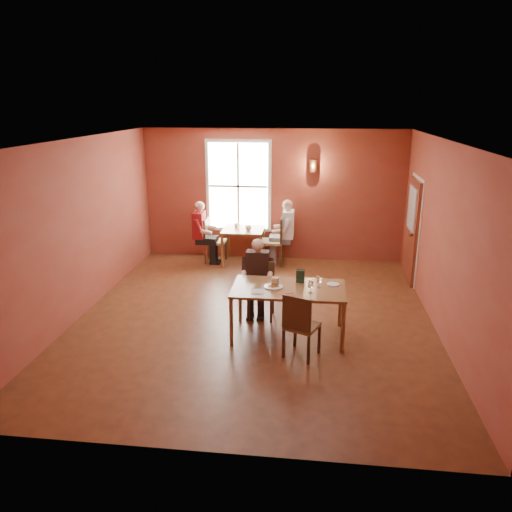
# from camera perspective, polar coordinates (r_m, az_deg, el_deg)

# --- Properties ---
(ground) EXTENTS (6.00, 7.00, 0.01)m
(ground) POSITION_cam_1_polar(r_m,az_deg,el_deg) (8.69, -0.16, -7.02)
(ground) COLOR brown
(ground) RESTS_ON ground
(wall_back) EXTENTS (6.00, 0.04, 3.00)m
(wall_back) POSITION_cam_1_polar(r_m,az_deg,el_deg) (11.59, 1.95, 6.96)
(wall_back) COLOR brown
(wall_back) RESTS_ON ground
(wall_front) EXTENTS (6.00, 0.04, 3.00)m
(wall_front) POSITION_cam_1_polar(r_m,az_deg,el_deg) (4.93, -5.16, -7.73)
(wall_front) COLOR brown
(wall_front) RESTS_ON ground
(wall_left) EXTENTS (0.04, 7.00, 3.00)m
(wall_left) POSITION_cam_1_polar(r_m,az_deg,el_deg) (9.05, -19.41, 3.02)
(wall_left) COLOR brown
(wall_left) RESTS_ON ground
(wall_right) EXTENTS (0.04, 7.00, 3.00)m
(wall_right) POSITION_cam_1_polar(r_m,az_deg,el_deg) (8.38, 20.65, 1.81)
(wall_right) COLOR brown
(wall_right) RESTS_ON ground
(ceiling) EXTENTS (6.00, 7.00, 0.04)m
(ceiling) POSITION_cam_1_polar(r_m,az_deg,el_deg) (7.94, -0.18, 13.12)
(ceiling) COLOR white
(ceiling) RESTS_ON wall_back
(window) EXTENTS (1.36, 0.10, 1.96)m
(window) POSITION_cam_1_polar(r_m,az_deg,el_deg) (11.60, -2.04, 7.97)
(window) COLOR white
(window) RESTS_ON wall_back
(door) EXTENTS (0.12, 1.04, 2.10)m
(door) POSITION_cam_1_polar(r_m,az_deg,el_deg) (10.66, 17.32, 2.78)
(door) COLOR maroon
(door) RESTS_ON ground
(wall_sconce) EXTENTS (0.16, 0.16, 0.28)m
(wall_sconce) POSITION_cam_1_polar(r_m,az_deg,el_deg) (11.35, 6.55, 10.21)
(wall_sconce) COLOR brown
(wall_sconce) RESTS_ON wall_back
(main_table) EXTENTS (1.74, 0.98, 0.82)m
(main_table) POSITION_cam_1_polar(r_m,az_deg,el_deg) (7.90, 3.69, -6.38)
(main_table) COLOR brown
(main_table) RESTS_ON ground
(chair_diner_main) EXTENTS (0.42, 0.42, 0.95)m
(chair_diner_main) POSITION_cam_1_polar(r_m,az_deg,el_deg) (8.51, 0.58, -4.07)
(chair_diner_main) COLOR brown
(chair_diner_main) RESTS_ON ground
(diner_main) EXTENTS (0.52, 0.52, 1.29)m
(diner_main) POSITION_cam_1_polar(r_m,az_deg,el_deg) (8.43, 0.57, -3.08)
(diner_main) COLOR black
(diner_main) RESTS_ON ground
(chair_empty) EXTENTS (0.57, 0.57, 0.98)m
(chair_empty) POSITION_cam_1_polar(r_m,az_deg,el_deg) (7.30, 5.29, -7.79)
(chair_empty) COLOR brown
(chair_empty) RESTS_ON ground
(plate_food) EXTENTS (0.30, 0.30, 0.04)m
(plate_food) POSITION_cam_1_polar(r_m,az_deg,el_deg) (7.74, 2.01, -3.46)
(plate_food) COLOR silver
(plate_food) RESTS_ON main_table
(sandwich) EXTENTS (0.12, 0.11, 0.12)m
(sandwich) POSITION_cam_1_polar(r_m,az_deg,el_deg) (7.78, 2.20, -3.03)
(sandwich) COLOR #DBB566
(sandwich) RESTS_ON main_table
(goblet_a) EXTENTS (0.10, 0.10, 0.20)m
(goblet_a) POSITION_cam_1_polar(r_m,az_deg,el_deg) (7.76, 7.23, -2.89)
(goblet_a) COLOR white
(goblet_a) RESTS_ON main_table
(goblet_c) EXTENTS (0.10, 0.10, 0.20)m
(goblet_c) POSITION_cam_1_polar(r_m,az_deg,el_deg) (7.53, 6.26, -3.50)
(goblet_c) COLOR white
(goblet_c) RESTS_ON main_table
(menu_stand) EXTENTS (0.14, 0.09, 0.22)m
(menu_stand) POSITION_cam_1_polar(r_m,az_deg,el_deg) (7.92, 5.09, -2.31)
(menu_stand) COLOR #1E3827
(menu_stand) RESTS_ON main_table
(knife) EXTENTS (0.21, 0.10, 0.00)m
(knife) POSITION_cam_1_polar(r_m,az_deg,el_deg) (7.50, 3.48, -4.33)
(knife) COLOR silver
(knife) RESTS_ON main_table
(napkin) EXTENTS (0.21, 0.21, 0.01)m
(napkin) POSITION_cam_1_polar(r_m,az_deg,el_deg) (7.57, 0.25, -4.05)
(napkin) COLOR white
(napkin) RESTS_ON main_table
(side_plate) EXTENTS (0.23, 0.23, 0.02)m
(side_plate) POSITION_cam_1_polar(r_m,az_deg,el_deg) (7.94, 8.82, -3.21)
(side_plate) COLOR white
(side_plate) RESTS_ON main_table
(second_table) EXTENTS (0.92, 0.92, 0.81)m
(second_table) POSITION_cam_1_polar(r_m,az_deg,el_deg) (11.43, -1.43, 1.17)
(second_table) COLOR brown
(second_table) RESTS_ON ground
(chair_diner_white) EXTENTS (0.49, 0.49, 1.10)m
(chair_diner_white) POSITION_cam_1_polar(r_m,az_deg,el_deg) (11.31, 1.83, 1.77)
(chair_diner_white) COLOR #4B2D12
(chair_diner_white) RESTS_ON ground
(diner_white) EXTENTS (0.57, 0.57, 1.43)m
(diner_white) POSITION_cam_1_polar(r_m,az_deg,el_deg) (11.27, 1.99, 2.56)
(diner_white) COLOR silver
(diner_white) RESTS_ON ground
(chair_diner_maroon) EXTENTS (0.45, 0.45, 1.02)m
(chair_diner_maroon) POSITION_cam_1_polar(r_m,az_deg,el_deg) (11.51, -4.64, 1.78)
(chair_diner_maroon) COLOR #503114
(chair_diner_maroon) RESTS_ON ground
(diner_maroon) EXTENTS (0.55, 0.55, 1.39)m
(diner_maroon) POSITION_cam_1_polar(r_m,az_deg,el_deg) (11.46, -4.81, 2.66)
(diner_maroon) COLOR maroon
(diner_maroon) RESTS_ON ground
(cup_a) EXTENTS (0.16, 0.16, 0.11)m
(cup_a) POSITION_cam_1_polar(r_m,az_deg,el_deg) (11.16, -0.88, 3.21)
(cup_a) COLOR silver
(cup_a) RESTS_ON second_table
(cup_b) EXTENTS (0.13, 0.13, 0.10)m
(cup_b) POSITION_cam_1_polar(r_m,az_deg,el_deg) (11.43, -2.27, 3.51)
(cup_b) COLOR silver
(cup_b) RESTS_ON second_table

